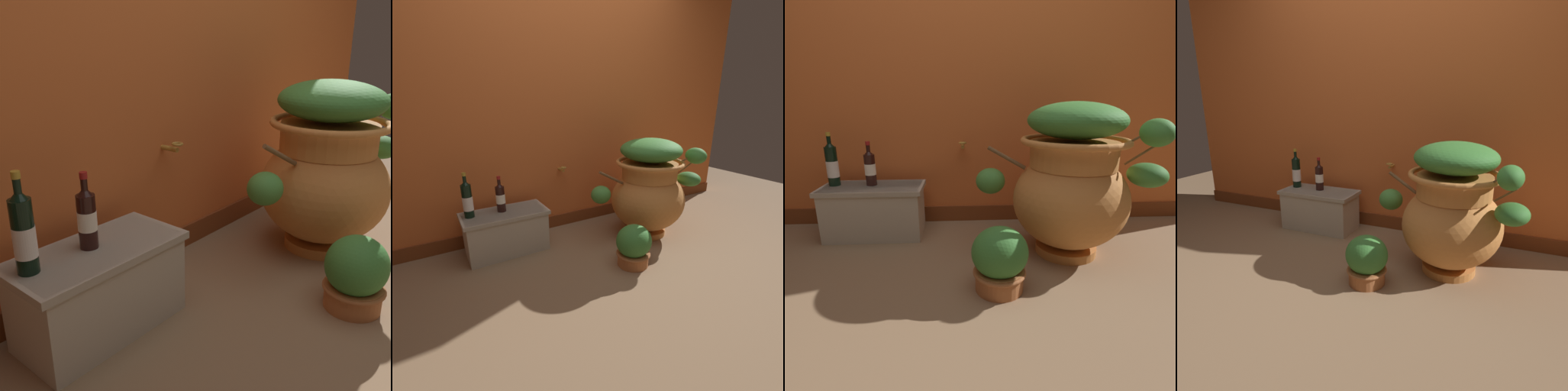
{
  "view_description": "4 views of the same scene",
  "coord_description": "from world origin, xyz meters",
  "views": [
    {
      "loc": [
        -1.56,
        -0.39,
        1.1
      ],
      "look_at": [
        -0.14,
        0.8,
        0.43
      ],
      "focal_mm": 41.16,
      "sensor_mm": 36.0,
      "label": 1
    },
    {
      "loc": [
        -1.15,
        -1.32,
        1.23
      ],
      "look_at": [
        0.07,
        0.73,
        0.41
      ],
      "focal_mm": 26.14,
      "sensor_mm": 36.0,
      "label": 2
    },
    {
      "loc": [
        -0.04,
        -1.16,
        0.89
      ],
      "look_at": [
        0.07,
        0.7,
        0.32
      ],
      "focal_mm": 28.14,
      "sensor_mm": 36.0,
      "label": 3
    },
    {
      "loc": [
        0.95,
        -1.65,
        1.2
      ],
      "look_at": [
        -0.09,
        0.77,
        0.4
      ],
      "focal_mm": 31.5,
      "sensor_mm": 36.0,
      "label": 4
    }
  ],
  "objects": [
    {
      "name": "terracotta_urn",
      "position": [
        0.6,
        0.53,
        0.45
      ],
      "size": [
        1.02,
        0.67,
        0.9
      ],
      "color": "#CC7F3D",
      "rests_on": "ground_plane"
    },
    {
      "name": "wine_bottle_middle",
      "position": [
        -0.66,
        0.89,
        0.48
      ],
      "size": [
        0.07,
        0.07,
        0.29
      ],
      "color": "black",
      "rests_on": "stone_ledge"
    },
    {
      "name": "ground_plane",
      "position": [
        0.0,
        0.0,
        0.0
      ],
      "size": [
        7.0,
        7.0,
        0.0
      ],
      "primitive_type": "plane",
      "color": "#896B4C"
    },
    {
      "name": "potted_shrub",
      "position": [
        0.13,
        0.16,
        0.16
      ],
      "size": [
        0.28,
        0.26,
        0.33
      ],
      "color": "#B26638",
      "rests_on": "ground_plane"
    },
    {
      "name": "stone_ledge",
      "position": [
        -0.65,
        0.86,
        0.19
      ],
      "size": [
        0.67,
        0.33,
        0.35
      ],
      "color": "beige",
      "rests_on": "ground_plane"
    },
    {
      "name": "wine_bottle_left",
      "position": [
        -0.9,
        0.89,
        0.5
      ],
      "size": [
        0.08,
        0.08,
        0.35
      ],
      "color": "black",
      "rests_on": "stone_ledge"
    }
  ]
}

